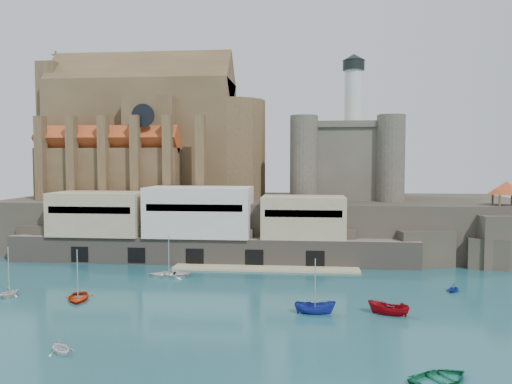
{
  "coord_description": "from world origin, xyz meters",
  "views": [
    {
      "loc": [
        8.19,
        -61.44,
        17.52
      ],
      "look_at": [
        -0.95,
        32.0,
        11.65
      ],
      "focal_mm": 35.0,
      "sensor_mm": 36.0,
      "label": 1
    }
  ],
  "objects_px": {
    "castle_keep": "(344,157)",
    "boat_2": "(315,314)",
    "church": "(152,139)",
    "boat_0": "(78,300)",
    "pavilion": "(506,189)",
    "boat_1": "(61,353)"
  },
  "relations": [
    {
      "from": "castle_keep",
      "to": "boat_1",
      "type": "distance_m",
      "value": 69.48
    },
    {
      "from": "boat_2",
      "to": "castle_keep",
      "type": "bearing_deg",
      "value": -8.94
    },
    {
      "from": "castle_keep",
      "to": "boat_0",
      "type": "relative_size",
      "value": 5.45
    },
    {
      "from": "boat_1",
      "to": "boat_2",
      "type": "xyz_separation_m",
      "value": [
        23.36,
        14.08,
        0.0
      ]
    },
    {
      "from": "church",
      "to": "boat_0",
      "type": "distance_m",
      "value": 49.19
    },
    {
      "from": "castle_keep",
      "to": "boat_0",
      "type": "distance_m",
      "value": 59.18
    },
    {
      "from": "pavilion",
      "to": "church",
      "type": "bearing_deg",
      "value": 166.52
    },
    {
      "from": "castle_keep",
      "to": "pavilion",
      "type": "height_order",
      "value": "castle_keep"
    },
    {
      "from": "church",
      "to": "boat_1",
      "type": "distance_m",
      "value": 65.43
    },
    {
      "from": "castle_keep",
      "to": "boat_2",
      "type": "bearing_deg",
      "value": -98.21
    },
    {
      "from": "boat_1",
      "to": "boat_2",
      "type": "relative_size",
      "value": 0.66
    },
    {
      "from": "boat_2",
      "to": "pavilion",
      "type": "bearing_deg",
      "value": -47.31
    },
    {
      "from": "boat_0",
      "to": "boat_2",
      "type": "height_order",
      "value": "boat_0"
    },
    {
      "from": "church",
      "to": "boat_1",
      "type": "relative_size",
      "value": 14.92
    },
    {
      "from": "pavilion",
      "to": "boat_0",
      "type": "xyz_separation_m",
      "value": [
        -62.25,
        -27.9,
        -12.73
      ]
    },
    {
      "from": "castle_keep",
      "to": "boat_2",
      "type": "relative_size",
      "value": 6.16
    },
    {
      "from": "church",
      "to": "castle_keep",
      "type": "relative_size",
      "value": 1.6
    },
    {
      "from": "castle_keep",
      "to": "pavilion",
      "type": "distance_m",
      "value": 30.5
    },
    {
      "from": "boat_1",
      "to": "pavilion",
      "type": "bearing_deg",
      "value": -9.53
    },
    {
      "from": "church",
      "to": "boat_2",
      "type": "xyz_separation_m",
      "value": [
        33.59,
        -46.64,
        -22.13
      ]
    },
    {
      "from": "church",
      "to": "castle_keep",
      "type": "xyz_separation_m",
      "value": [
        40.21,
        -0.78,
        -3.81
      ]
    },
    {
      "from": "pavilion",
      "to": "castle_keep",
      "type": "bearing_deg",
      "value": 149.82
    }
  ]
}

